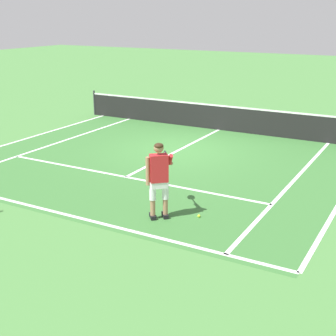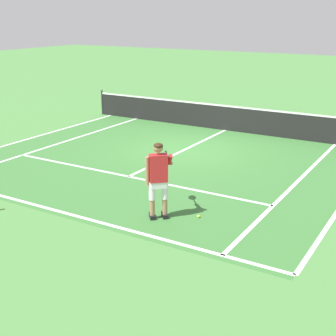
{
  "view_description": "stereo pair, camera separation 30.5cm",
  "coord_description": "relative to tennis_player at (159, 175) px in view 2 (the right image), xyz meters",
  "views": [
    {
      "loc": [
        7.08,
        -13.49,
        4.3
      ],
      "look_at": [
        2.19,
        -4.7,
        1.05
      ],
      "focal_mm": 51.46,
      "sensor_mm": 36.0,
      "label": 1
    },
    {
      "loc": [
        7.35,
        -13.34,
        4.3
      ],
      "look_at": [
        2.19,
        -4.7,
        1.05
      ],
      "focal_mm": 51.46,
      "sensor_mm": 36.0,
      "label": 2
    }
  ],
  "objects": [
    {
      "name": "line_baseline",
      "position": [
        -2.18,
        -0.87,
        -0.99
      ],
      "size": [
        10.98,
        0.1,
        0.01
      ],
      "primitive_type": "cube",
      "color": "white",
      "rests_on": "ground"
    },
    {
      "name": "line_centre_service",
      "position": [
        -2.18,
        5.14,
        -0.99
      ],
      "size": [
        0.1,
        6.4,
        0.01
      ],
      "primitive_type": "cube",
      "color": "white",
      "rests_on": "ground"
    },
    {
      "name": "line_singles_right",
      "position": [
        1.93,
        3.74,
        -0.99
      ],
      "size": [
        0.1,
        9.21,
        0.01
      ],
      "primitive_type": "cube",
      "color": "white",
      "rests_on": "ground"
    },
    {
      "name": "court_inner_surface",
      "position": [
        -2.18,
        3.74,
        -0.99
      ],
      "size": [
        10.98,
        9.61,
        0.0
      ],
      "primitive_type": "cube",
      "color": "#387033",
      "rests_on": "ground"
    },
    {
      "name": "tennis_ball_near_feet",
      "position": [
        0.75,
        0.45,
        -0.96
      ],
      "size": [
        0.07,
        0.07,
        0.07
      ],
      "primitive_type": "sphere",
      "color": "#CCE02D",
      "rests_on": "ground"
    },
    {
      "name": "line_doubles_left",
      "position": [
        -7.67,
        3.74,
        -0.99
      ],
      "size": [
        0.1,
        9.21,
        0.01
      ],
      "primitive_type": "cube",
      "color": "white",
      "rests_on": "ground"
    },
    {
      "name": "line_singles_left",
      "position": [
        -6.3,
        3.74,
        -0.99
      ],
      "size": [
        0.1,
        9.21,
        0.01
      ],
      "primitive_type": "cube",
      "color": "white",
      "rests_on": "ground"
    },
    {
      "name": "ground_plane",
      "position": [
        -2.18,
        5.08,
        -0.99
      ],
      "size": [
        80.0,
        80.0,
        0.0
      ],
      "primitive_type": "plane",
      "color": "#477F3D"
    },
    {
      "name": "tennis_player",
      "position": [
        0.0,
        0.0,
        0.0
      ],
      "size": [
        0.69,
        1.18,
        1.71
      ],
      "color": "black",
      "rests_on": "ground"
    },
    {
      "name": "line_service",
      "position": [
        -2.18,
        1.94,
        -0.99
      ],
      "size": [
        8.23,
        0.1,
        0.01
      ],
      "primitive_type": "cube",
      "color": "white",
      "rests_on": "ground"
    },
    {
      "name": "tennis_net",
      "position": [
        -2.18,
        8.34,
        -0.49
      ],
      "size": [
        11.96,
        0.08,
        1.07
      ],
      "color": "#333338",
      "rests_on": "ground"
    }
  ]
}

